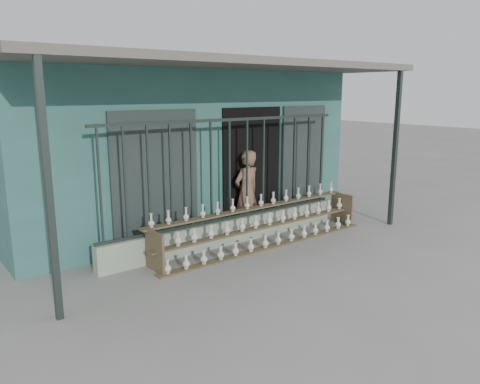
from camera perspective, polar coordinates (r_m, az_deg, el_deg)
ground at (r=7.60m, az=4.68°, el=-8.67°), size 60.00×60.00×0.00m
workshop_building at (r=10.66m, az=-10.74°, el=6.19°), size 7.40×6.60×3.21m
parapet_wall at (r=8.47m, az=-1.25°, el=-4.79°), size 5.00×0.20×0.45m
security_fence at (r=8.22m, az=-1.28°, el=2.73°), size 5.00×0.04×1.80m
shelf_rack at (r=8.38m, az=2.84°, el=-4.00°), size 4.50×0.68×0.85m
elderly_woman at (r=8.87m, az=0.82°, el=-0.09°), size 0.64×0.47×1.62m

